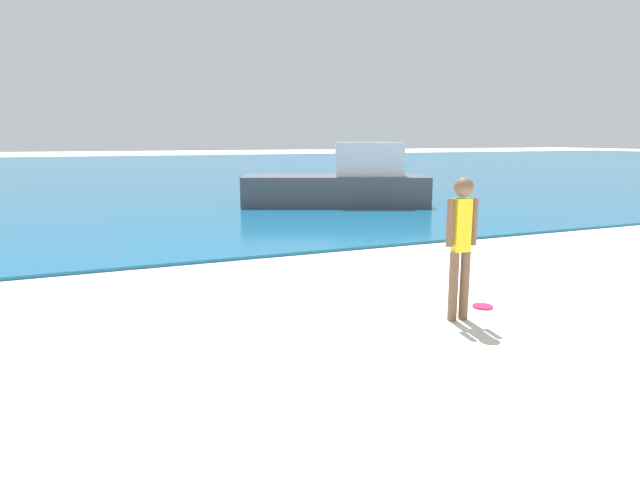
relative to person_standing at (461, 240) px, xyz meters
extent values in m
cube|color=#14567F|center=(-1.80, 34.01, -0.91)|extent=(160.00, 60.00, 0.06)
cylinder|color=brown|center=(0.07, -0.01, -0.54)|extent=(0.11, 0.11, 0.81)
cylinder|color=brown|center=(-0.07, 0.01, -0.54)|extent=(0.11, 0.11, 0.81)
cube|color=yellow|center=(0.00, 0.00, 0.17)|extent=(0.20, 0.14, 0.61)
sphere|color=brown|center=(0.00, 0.00, 0.61)|extent=(0.22, 0.22, 0.22)
cylinder|color=brown|center=(0.15, -0.02, 0.21)|extent=(0.08, 0.08, 0.54)
cylinder|color=brown|center=(-0.15, 0.02, 0.21)|extent=(0.08, 0.08, 0.54)
cylinder|color=#E51E4C|center=(0.58, 0.26, -0.93)|extent=(0.25, 0.25, 0.03)
cube|color=#4C4C51|center=(3.03, 10.17, -0.43)|extent=(5.88, 3.86, 0.90)
cube|color=silver|center=(3.97, 9.78, 0.52)|extent=(2.36, 1.95, 1.01)
camera|label=1|loc=(-3.79, -4.89, 1.14)|focal=30.08mm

